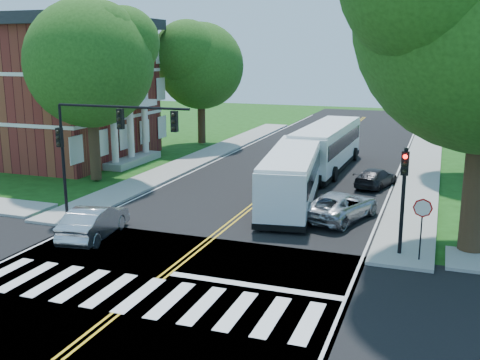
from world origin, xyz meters
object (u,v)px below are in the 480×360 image
at_px(signal_nw, 101,135).
at_px(dark_sedan, 376,178).
at_px(hatchback, 94,222).
at_px(suv, 340,206).
at_px(signal_ne, 404,187).
at_px(bus_lead, 293,175).
at_px(bus_follow, 327,146).

relative_size(signal_nw, dark_sedan, 1.79).
xyz_separation_m(hatchback, suv, (9.99, 6.62, -0.04)).
distance_m(signal_ne, hatchback, 13.58).
distance_m(signal_nw, dark_sedan, 17.28).
distance_m(hatchback, suv, 11.98).
relative_size(bus_lead, bus_follow, 0.95).
distance_m(bus_follow, suv, 12.51).
height_order(signal_nw, signal_ne, signal_nw).
relative_size(hatchback, suv, 0.89).
bearing_deg(suv, bus_follow, -57.92).
xyz_separation_m(bus_follow, suv, (3.12, -12.07, -0.97)).
xyz_separation_m(bus_follow, hatchback, (-6.87, -18.69, -0.94)).
height_order(bus_follow, dark_sedan, bus_follow).
relative_size(signal_ne, bus_follow, 0.36).
bearing_deg(dark_sedan, hatchback, 67.67).
xyz_separation_m(suv, dark_sedan, (0.86, 7.70, -0.12)).
bearing_deg(bus_lead, dark_sedan, -134.20).
bearing_deg(bus_lead, hatchback, 43.76).
bearing_deg(bus_follow, dark_sedan, 133.51).
height_order(suv, dark_sedan, suv).
bearing_deg(signal_nw, dark_sedan, 46.14).
bearing_deg(hatchback, signal_ne, -179.35).
relative_size(signal_nw, bus_lead, 0.61).
relative_size(bus_follow, suv, 2.44).
relative_size(bus_lead, hatchback, 2.62).
relative_size(signal_ne, hatchback, 0.98).
bearing_deg(hatchback, signal_nw, -77.68).
bearing_deg(hatchback, dark_sedan, -135.84).
height_order(bus_follow, hatchback, bus_follow).
relative_size(signal_ne, dark_sedan, 1.10).
bearing_deg(signal_ne, signal_nw, -179.95).
bearing_deg(bus_follow, suv, 105.70).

